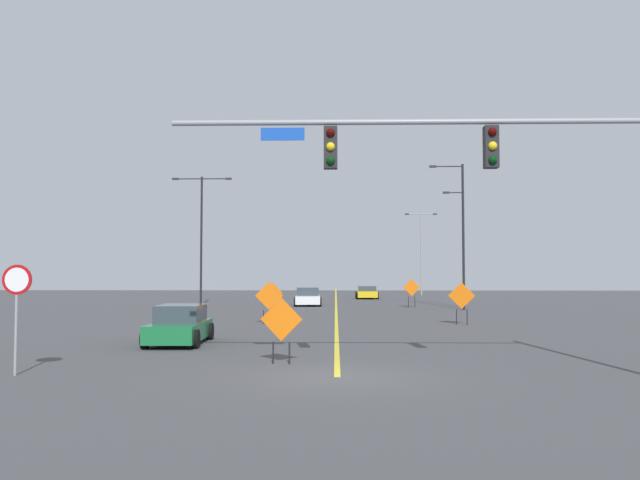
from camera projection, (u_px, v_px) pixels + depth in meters
The scene contains 16 objects.
ground at pixel (337, 377), 15.76m from camera, with size 138.37×138.37×0.00m, color #444447.
road_centre_stripe at pixel (336, 302), 54.14m from camera, with size 0.16×76.87×0.01m.
traffic_signal_assembly at pixel (491, 170), 15.90m from camera, with size 12.08×0.44×6.90m.
stop_sign at pixel (17, 297), 16.11m from camera, with size 0.76×0.07×2.77m.
street_lamp_near_right at pixel (201, 230), 47.14m from camera, with size 4.39×0.24×9.55m.
street_lamp_far_right at pixel (462, 243), 45.61m from camera, with size 1.50×0.24×8.35m.
street_lamp_far_left at pixel (421, 247), 68.71m from camera, with size 3.46×0.24×8.84m.
street_lamp_mid_left at pixel (461, 230), 42.92m from camera, with size 2.29×0.24×9.78m.
construction_sign_median_near at pixel (412, 289), 45.65m from camera, with size 1.19×0.31×2.02m.
construction_sign_right_lane at pixel (273, 295), 36.11m from camera, with size 1.11×0.27×1.93m.
construction_sign_median_far at pixel (269, 297), 31.60m from camera, with size 1.38×0.05×2.07m.
construction_sign_right_shoulder at pixel (281, 322), 18.08m from camera, with size 1.21×0.27×1.86m.
construction_sign_left_lane at pixel (462, 298), 31.10m from camera, with size 1.26×0.35×2.05m.
car_white_approaching at pixel (308, 297), 48.19m from camera, with size 2.16×4.03×1.35m.
car_yellow_distant at pixel (367, 292), 60.11m from camera, with size 2.05×4.23×1.18m.
car_green_near at pixel (180, 326), 23.04m from camera, with size 1.99×4.01×1.39m.
Camera 1 is at (-0.04, -15.91, 2.62)m, focal length 36.02 mm.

